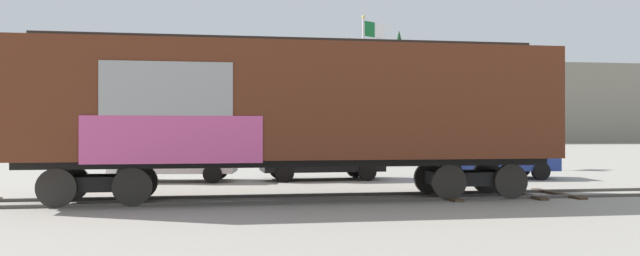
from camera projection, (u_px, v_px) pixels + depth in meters
name	position (u px, v px, depth m)	size (l,w,h in m)	color
ground_plane	(265.00, 200.00, 15.81)	(260.00, 260.00, 0.00)	gray
track	(274.00, 199.00, 15.84)	(60.02, 3.15, 0.08)	#4C4742
freight_car	(293.00, 106.00, 15.93)	(13.63, 2.99, 4.19)	#5B2B19
flagpole	(368.00, 69.00, 30.52)	(1.38, 0.92, 7.48)	silver
hillside	(234.00, 104.00, 93.54)	(158.92, 28.69, 16.00)	gray
parked_car_white	(174.00, 156.00, 21.72)	(4.42, 2.37, 1.81)	silver
parked_car_black	(321.00, 155.00, 22.46)	(4.44, 2.16, 1.78)	black
parked_car_blue	(488.00, 157.00, 22.96)	(4.87, 2.27, 1.57)	navy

